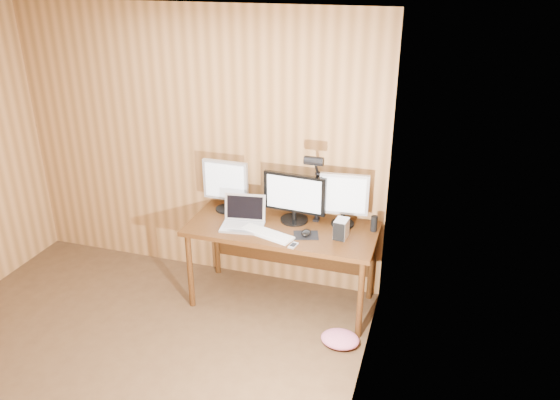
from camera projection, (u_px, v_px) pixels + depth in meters
The scene contains 14 objects.
room_shell at pixel (51, 249), 3.23m from camera, with size 4.00×4.00×4.00m.
desk at pixel (284, 236), 4.71m from camera, with size 1.60×0.70×0.75m.
monitor_center at pixel (294, 197), 4.62m from camera, with size 0.55×0.24×0.43m.
monitor_left at pixel (226, 184), 4.81m from camera, with size 0.42×0.20×0.47m.
monitor_right at pixel (344, 198), 4.54m from camera, with size 0.41×0.19×0.46m.
laptop at pixel (244, 218), 4.61m from camera, with size 0.39×0.32×0.25m.
keyboard at pixel (266, 233), 4.47m from camera, with size 0.49×0.28×0.02m.
mousepad at pixel (306, 235), 4.46m from camera, with size 0.20×0.16×0.00m, color black.
mouse at pixel (306, 233), 4.45m from camera, with size 0.07×0.12×0.04m, color black.
hard_drive at pixel (341, 229), 4.40m from camera, with size 0.11×0.15×0.16m.
phone at pixel (293, 245), 4.29m from camera, with size 0.07×0.11×0.01m.
speaker at pixel (374, 224), 4.51m from camera, with size 0.06×0.06×0.13m, color black.
desk_lamp at pixel (315, 179), 4.47m from camera, with size 0.16×0.22×0.68m.
fabric_pile at pixel (340, 339), 4.34m from camera, with size 0.31×0.25×0.10m, color #CB6282, non-canonical shape.
Camera 1 is at (2.13, -2.30, 2.83)m, focal length 35.00 mm.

